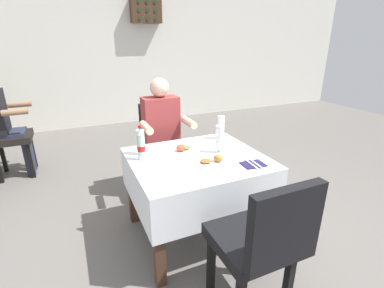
{
  "coord_description": "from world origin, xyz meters",
  "views": [
    {
      "loc": [
        -0.96,
        -1.69,
        1.61
      ],
      "look_at": [
        -0.09,
        0.25,
        0.81
      ],
      "focal_mm": 26.06,
      "sensor_mm": 36.0,
      "label": 1
    }
  ],
  "objects_px": {
    "chair_far_diner_seat": "(164,143)",
    "chair_near_camera_side": "(261,241)",
    "beer_glass_right": "(141,142)",
    "wall_bottle_rack": "(146,11)",
    "main_dining_table": "(197,176)",
    "plate_far_diner": "(181,149)",
    "cola_bottle_primary": "(141,145)",
    "beer_glass_left": "(220,139)",
    "plate_near_camera": "(213,161)",
    "beer_glass_middle": "(221,127)",
    "seated_diner_far": "(163,133)",
    "background_patron": "(3,121)",
    "background_chair_right": "(1,134)",
    "napkin_cutlery_set": "(253,164)"
  },
  "relations": [
    {
      "from": "chair_far_diner_seat",
      "to": "chair_near_camera_side",
      "type": "relative_size",
      "value": 1.0
    },
    {
      "from": "beer_glass_right",
      "to": "wall_bottle_rack",
      "type": "distance_m",
      "value": 3.8
    },
    {
      "from": "main_dining_table",
      "to": "plate_far_diner",
      "type": "distance_m",
      "value": 0.27
    },
    {
      "from": "main_dining_table",
      "to": "cola_bottle_primary",
      "type": "relative_size",
      "value": 3.76
    },
    {
      "from": "chair_near_camera_side",
      "to": "beer_glass_left",
      "type": "relative_size",
      "value": 4.18
    },
    {
      "from": "plate_near_camera",
      "to": "beer_glass_middle",
      "type": "relative_size",
      "value": 1.02
    },
    {
      "from": "seated_diner_far",
      "to": "wall_bottle_rack",
      "type": "xyz_separation_m",
      "value": [
        0.7,
        2.93,
        1.39
      ]
    },
    {
      "from": "beer_glass_right",
      "to": "cola_bottle_primary",
      "type": "distance_m",
      "value": 0.11
    },
    {
      "from": "plate_near_camera",
      "to": "background_patron",
      "type": "relative_size",
      "value": 0.18
    },
    {
      "from": "chair_far_diner_seat",
      "to": "beer_glass_right",
      "type": "xyz_separation_m",
      "value": [
        -0.39,
        -0.6,
        0.28
      ]
    },
    {
      "from": "seated_diner_far",
      "to": "background_patron",
      "type": "xyz_separation_m",
      "value": [
        -1.58,
        1.21,
        0.0
      ]
    },
    {
      "from": "plate_near_camera",
      "to": "plate_far_diner",
      "type": "relative_size",
      "value": 0.9
    },
    {
      "from": "background_chair_right",
      "to": "background_patron",
      "type": "bearing_deg",
      "value": 0.0
    },
    {
      "from": "beer_glass_middle",
      "to": "beer_glass_right",
      "type": "relative_size",
      "value": 1.06
    },
    {
      "from": "chair_far_diner_seat",
      "to": "plate_near_camera",
      "type": "relative_size",
      "value": 4.32
    },
    {
      "from": "plate_far_diner",
      "to": "napkin_cutlery_set",
      "type": "relative_size",
      "value": 1.3
    },
    {
      "from": "seated_diner_far",
      "to": "beer_glass_middle",
      "type": "bearing_deg",
      "value": -43.93
    },
    {
      "from": "main_dining_table",
      "to": "background_chair_right",
      "type": "bearing_deg",
      "value": 130.47
    },
    {
      "from": "beer_glass_left",
      "to": "chair_near_camera_side",
      "type": "bearing_deg",
      "value": -103.72
    },
    {
      "from": "seated_diner_far",
      "to": "cola_bottle_primary",
      "type": "relative_size",
      "value": 4.54
    },
    {
      "from": "chair_near_camera_side",
      "to": "beer_glass_left",
      "type": "distance_m",
      "value": 0.95
    },
    {
      "from": "beer_glass_right",
      "to": "background_chair_right",
      "type": "xyz_separation_m",
      "value": [
        -1.28,
        1.7,
        -0.28
      ]
    },
    {
      "from": "napkin_cutlery_set",
      "to": "beer_glass_right",
      "type": "bearing_deg",
      "value": 142.39
    },
    {
      "from": "background_patron",
      "to": "beer_glass_middle",
      "type": "bearing_deg",
      "value": -38.99
    },
    {
      "from": "chair_far_diner_seat",
      "to": "beer_glass_middle",
      "type": "height_order",
      "value": "chair_far_diner_seat"
    },
    {
      "from": "beer_glass_middle",
      "to": "wall_bottle_rack",
      "type": "bearing_deg",
      "value": 85.45
    },
    {
      "from": "napkin_cutlery_set",
      "to": "plate_near_camera",
      "type": "bearing_deg",
      "value": 152.42
    },
    {
      "from": "chair_near_camera_side",
      "to": "beer_glass_middle",
      "type": "bearing_deg",
      "value": 71.35
    },
    {
      "from": "beer_glass_middle",
      "to": "napkin_cutlery_set",
      "type": "height_order",
      "value": "beer_glass_middle"
    },
    {
      "from": "chair_near_camera_side",
      "to": "wall_bottle_rack",
      "type": "height_order",
      "value": "wall_bottle_rack"
    },
    {
      "from": "beer_glass_middle",
      "to": "wall_bottle_rack",
      "type": "relative_size",
      "value": 0.39
    },
    {
      "from": "wall_bottle_rack",
      "to": "beer_glass_middle",
      "type": "bearing_deg",
      "value": -94.55
    },
    {
      "from": "beer_glass_left",
      "to": "seated_diner_far",
      "type": "bearing_deg",
      "value": 109.45
    },
    {
      "from": "main_dining_table",
      "to": "background_patron",
      "type": "distance_m",
      "value": 2.54
    },
    {
      "from": "plate_far_diner",
      "to": "napkin_cutlery_set",
      "type": "bearing_deg",
      "value": -50.64
    },
    {
      "from": "chair_near_camera_side",
      "to": "beer_glass_left",
      "type": "height_order",
      "value": "chair_near_camera_side"
    },
    {
      "from": "plate_near_camera",
      "to": "background_chair_right",
      "type": "height_order",
      "value": "background_chair_right"
    },
    {
      "from": "seated_diner_far",
      "to": "background_patron",
      "type": "relative_size",
      "value": 1.0
    },
    {
      "from": "chair_near_camera_side",
      "to": "napkin_cutlery_set",
      "type": "height_order",
      "value": "chair_near_camera_side"
    },
    {
      "from": "main_dining_table",
      "to": "wall_bottle_rack",
      "type": "relative_size",
      "value": 1.87
    },
    {
      "from": "cola_bottle_primary",
      "to": "background_patron",
      "type": "height_order",
      "value": "background_patron"
    },
    {
      "from": "main_dining_table",
      "to": "plate_far_diner",
      "type": "xyz_separation_m",
      "value": [
        -0.07,
        0.18,
        0.19
      ]
    },
    {
      "from": "chair_near_camera_side",
      "to": "seated_diner_far",
      "type": "height_order",
      "value": "seated_diner_far"
    },
    {
      "from": "beer_glass_left",
      "to": "background_patron",
      "type": "height_order",
      "value": "background_patron"
    },
    {
      "from": "cola_bottle_primary",
      "to": "plate_far_diner",
      "type": "bearing_deg",
      "value": 6.24
    },
    {
      "from": "chair_near_camera_side",
      "to": "cola_bottle_primary",
      "type": "height_order",
      "value": "cola_bottle_primary"
    },
    {
      "from": "napkin_cutlery_set",
      "to": "seated_diner_far",
      "type": "bearing_deg",
      "value": 109.32
    },
    {
      "from": "beer_glass_left",
      "to": "chair_far_diner_seat",
      "type": "bearing_deg",
      "value": 104.5
    },
    {
      "from": "beer_glass_left",
      "to": "cola_bottle_primary",
      "type": "xyz_separation_m",
      "value": [
        -0.63,
        0.12,
        0.01
      ]
    },
    {
      "from": "chair_near_camera_side",
      "to": "plate_near_camera",
      "type": "height_order",
      "value": "chair_near_camera_side"
    }
  ]
}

